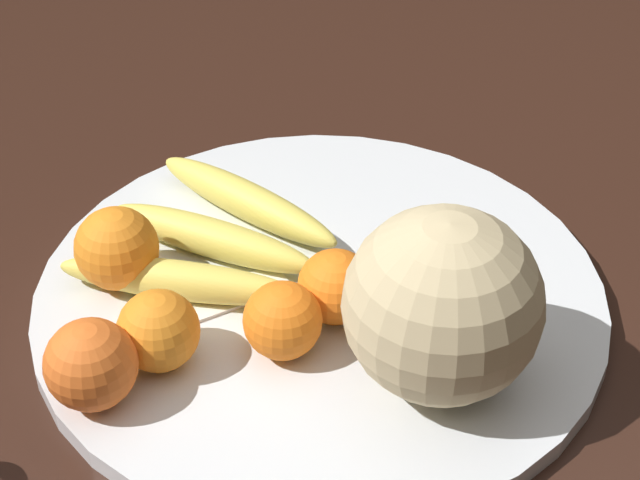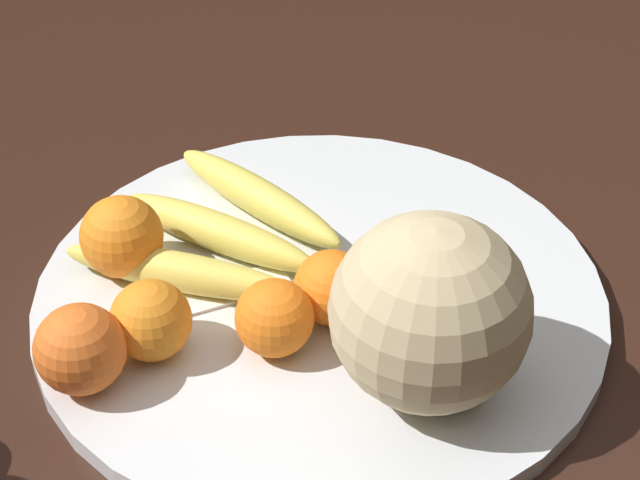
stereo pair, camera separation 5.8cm
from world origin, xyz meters
TOP-DOWN VIEW (x-y plane):
  - kitchen_table at (0.00, 0.00)m, footprint 1.37×1.14m
  - fruit_bowl at (0.07, 0.04)m, footprint 0.44×0.44m
  - melon at (-0.01, 0.13)m, footprint 0.14×0.14m
  - banana_bunch at (0.15, -0.01)m, footprint 0.23×0.21m
  - orange_front_left at (0.23, 0.02)m, footprint 0.07×0.07m
  - orange_front_right at (0.19, 0.11)m, footprint 0.06×0.06m
  - orange_mid_center at (0.10, 0.10)m, footprint 0.06×0.06m
  - orange_back_left at (0.23, 0.15)m, footprint 0.06×0.06m
  - orange_back_right at (0.06, 0.07)m, footprint 0.06×0.06m
  - produce_tag at (0.14, 0.04)m, footprint 0.10×0.07m

SIDE VIEW (x-z plane):
  - kitchen_table at x=0.00m, z-range 0.28..1.02m
  - fruit_bowl at x=0.07m, z-range 0.74..0.75m
  - produce_tag at x=0.14m, z-range 0.75..0.76m
  - banana_bunch at x=0.15m, z-range 0.75..0.79m
  - orange_back_right at x=0.06m, z-range 0.75..0.81m
  - orange_mid_center at x=0.10m, z-range 0.75..0.81m
  - orange_front_right at x=0.19m, z-range 0.75..0.81m
  - orange_back_left at x=0.23m, z-range 0.75..0.82m
  - orange_front_left at x=0.23m, z-range 0.75..0.82m
  - melon at x=-0.01m, z-range 0.75..0.89m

